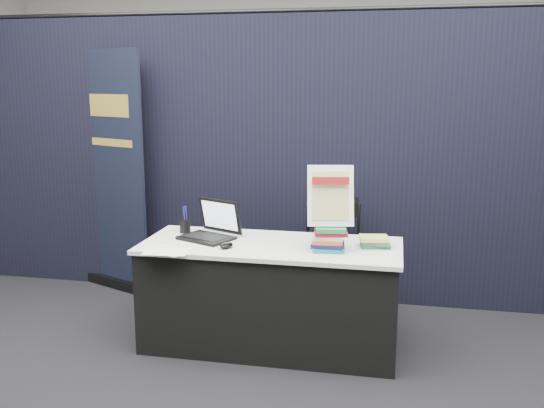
{
  "coord_description": "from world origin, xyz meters",
  "views": [
    {
      "loc": [
        0.84,
        -3.43,
        1.86
      ],
      "look_at": [
        0.01,
        0.55,
        1.03
      ],
      "focal_mm": 40.0,
      "sensor_mm": 36.0,
      "label": 1
    }
  ],
  "objects_px": {
    "laptop": "(208,229)",
    "display_table": "(271,295)",
    "book_stack_tall": "(329,239)",
    "info_sign": "(331,196)",
    "book_stack_short": "(375,242)",
    "pullup_banner": "(110,185)",
    "stacking_chair": "(330,254)"
  },
  "relations": [
    {
      "from": "info_sign",
      "to": "laptop",
      "type": "bearing_deg",
      "value": 160.3
    },
    {
      "from": "book_stack_tall",
      "to": "info_sign",
      "type": "relative_size",
      "value": 0.52
    },
    {
      "from": "book_stack_tall",
      "to": "book_stack_short",
      "type": "distance_m",
      "value": 0.34
    },
    {
      "from": "book_stack_short",
      "to": "info_sign",
      "type": "bearing_deg",
      "value": -157.86
    },
    {
      "from": "display_table",
      "to": "laptop",
      "type": "bearing_deg",
      "value": 172.17
    },
    {
      "from": "book_stack_short",
      "to": "stacking_chair",
      "type": "distance_m",
      "value": 0.69
    },
    {
      "from": "display_table",
      "to": "book_stack_tall",
      "type": "relative_size",
      "value": 8.39
    },
    {
      "from": "laptop",
      "to": "pullup_banner",
      "type": "bearing_deg",
      "value": 167.58
    },
    {
      "from": "info_sign",
      "to": "display_table",
      "type": "bearing_deg",
      "value": 159.58
    },
    {
      "from": "book_stack_short",
      "to": "info_sign",
      "type": "distance_m",
      "value": 0.46
    },
    {
      "from": "laptop",
      "to": "book_stack_tall",
      "type": "distance_m",
      "value": 0.91
    },
    {
      "from": "laptop",
      "to": "display_table",
      "type": "bearing_deg",
      "value": 16.22
    },
    {
      "from": "laptop",
      "to": "book_stack_tall",
      "type": "xyz_separation_m",
      "value": [
        0.89,
        -0.16,
        0.02
      ]
    },
    {
      "from": "display_table",
      "to": "info_sign",
      "type": "distance_m",
      "value": 0.85
    },
    {
      "from": "book_stack_short",
      "to": "pullup_banner",
      "type": "distance_m",
      "value": 2.55
    },
    {
      "from": "display_table",
      "to": "stacking_chair",
      "type": "bearing_deg",
      "value": 58.61
    },
    {
      "from": "info_sign",
      "to": "stacking_chair",
      "type": "relative_size",
      "value": 0.44
    },
    {
      "from": "info_sign",
      "to": "book_stack_short",
      "type": "bearing_deg",
      "value": 10.91
    },
    {
      "from": "display_table",
      "to": "pullup_banner",
      "type": "bearing_deg",
      "value": 150.41
    },
    {
      "from": "laptop",
      "to": "book_stack_short",
      "type": "distance_m",
      "value": 1.19
    },
    {
      "from": "display_table",
      "to": "laptop",
      "type": "xyz_separation_m",
      "value": [
        -0.47,
        0.07,
        0.44
      ]
    },
    {
      "from": "display_table",
      "to": "book_stack_short",
      "type": "height_order",
      "value": "book_stack_short"
    },
    {
      "from": "book_stack_tall",
      "to": "info_sign",
      "type": "height_order",
      "value": "info_sign"
    },
    {
      "from": "display_table",
      "to": "pullup_banner",
      "type": "relative_size",
      "value": 0.84
    },
    {
      "from": "display_table",
      "to": "laptop",
      "type": "relative_size",
      "value": 4.13
    },
    {
      "from": "book_stack_tall",
      "to": "display_table",
      "type": "bearing_deg",
      "value": 166.77
    },
    {
      "from": "info_sign",
      "to": "pullup_banner",
      "type": "xyz_separation_m",
      "value": [
        -2.08,
        1.01,
        -0.17
      ]
    },
    {
      "from": "laptop",
      "to": "pullup_banner",
      "type": "xyz_separation_m",
      "value": [
        -1.19,
        0.88,
        0.13
      ]
    },
    {
      "from": "book_stack_tall",
      "to": "book_stack_short",
      "type": "relative_size",
      "value": 1.09
    },
    {
      "from": "display_table",
      "to": "book_stack_short",
      "type": "xyz_separation_m",
      "value": [
        0.71,
        0.05,
        0.41
      ]
    },
    {
      "from": "book_stack_tall",
      "to": "laptop",
      "type": "bearing_deg",
      "value": 169.63
    },
    {
      "from": "info_sign",
      "to": "pullup_banner",
      "type": "relative_size",
      "value": 0.19
    }
  ]
}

